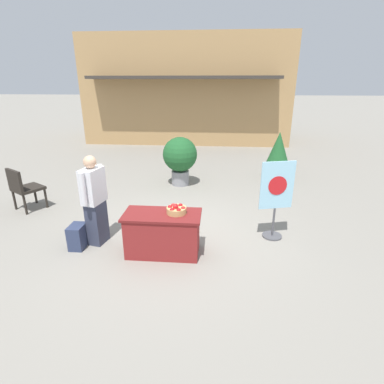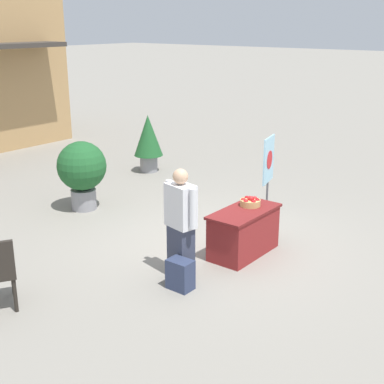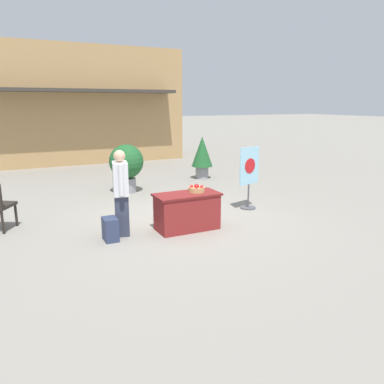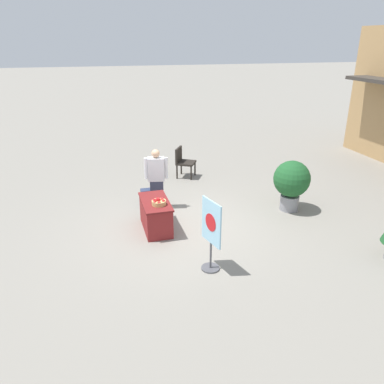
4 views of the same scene
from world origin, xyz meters
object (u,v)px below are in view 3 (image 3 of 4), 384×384
Objects in this scene: display_table at (187,211)px; potted_plant_near_left at (126,164)px; apple_basket at (197,189)px; person_visitor at (121,193)px; poster_board at (249,175)px; potted_plant_far_right at (202,154)px; backpack at (110,229)px.

potted_plant_near_left is (-0.14, 3.55, 0.43)m from display_table.
display_table is at bearing -169.69° from apple_basket.
person_visitor reaches higher than apple_basket.
display_table is at bearing -0.00° from person_visitor.
display_table is 3.93× the size of apple_basket.
poster_board is (1.69, 0.67, 0.02)m from apple_basket.
poster_board is 3.51m from potted_plant_near_left.
potted_plant_far_right reaches higher than apple_basket.
poster_board is (3.14, 0.46, -0.01)m from person_visitor.
display_table is 0.95× the size of potted_plant_near_left.
poster_board reaches higher than backpack.
apple_basket is 1.82m from backpack.
person_visitor is 3.78× the size of backpack.
display_table is 1.32m from person_visitor.
potted_plant_near_left is at bearing 96.06° from apple_basket.
person_visitor reaches higher than poster_board.
person_visitor is (-1.44, 0.22, 0.02)m from apple_basket.
poster_board reaches higher than apple_basket.
potted_plant_near_left is (1.35, 3.51, 0.58)m from backpack.
person_visitor reaches higher than potted_plant_far_right.
person_visitor is 1.10× the size of poster_board.
apple_basket is 3.53m from potted_plant_near_left.
backpack is (-1.73, 0.00, -0.57)m from apple_basket.
apple_basket reaches higher than backpack.
display_table is 3.58m from potted_plant_near_left.
poster_board is at bearing -53.97° from potted_plant_near_left.
poster_board is 1.09× the size of potted_plant_near_left.
potted_plant_near_left reaches higher than apple_basket.
potted_plant_far_right reaches higher than backpack.
display_table is 1.51m from backpack.
display_table is 2.99× the size of backpack.
person_visitor is 3.47m from potted_plant_near_left.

